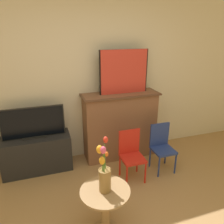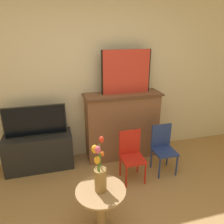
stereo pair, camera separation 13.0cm
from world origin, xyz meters
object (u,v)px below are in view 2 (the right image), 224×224
Objects in this scene: tv_monitor at (35,122)px; chair_blue at (163,146)px; chair_red at (131,153)px; vase_tulips at (100,174)px; painting at (126,72)px.

tv_monitor reaches higher than chair_blue.
vase_tulips is at bearing -128.46° from chair_red.
painting reaches higher than vase_tulips.
chair_red is 1.31× the size of vase_tulips.
tv_monitor is at bearing -179.00° from painting.
painting is at bearing 62.55° from vase_tulips.
vase_tulips is at bearing -64.65° from tv_monitor.
chair_blue is at bearing 36.33° from vase_tulips.
vase_tulips is at bearing -143.67° from chair_blue.
chair_blue is at bearing -17.05° from tv_monitor.
painting is at bearing 1.00° from tv_monitor.
painting is 1.08× the size of chair_red.
painting is 1.08× the size of chair_blue.
vase_tulips is (-0.60, -0.76, 0.31)m from chair_red.
tv_monitor is 1.50m from vase_tulips.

